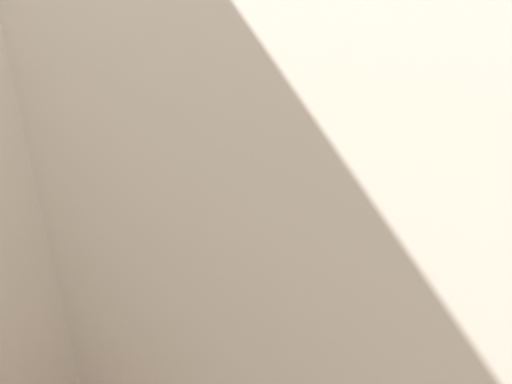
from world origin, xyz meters
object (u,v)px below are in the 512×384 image
(book_stack_side, at_px, (340,167))
(cell_phone, at_px, (329,216))
(book_stack_keyboard_riser, at_px, (260,243))
(computer_mouse, at_px, (316,194))
(desk, at_px, (321,252))
(water_bottle, at_px, (356,167))
(mug, at_px, (181,257))
(keyboard, at_px, (261,224))
(laptop, at_px, (217,173))
(book_stack_tall, at_px, (230,207))

(book_stack_side, distance_m, cell_phone, 0.35)
(book_stack_keyboard_riser, height_order, computer_mouse, book_stack_keyboard_riser)
(desk, relative_size, cell_phone, 10.80)
(desk, xyz_separation_m, water_bottle, (0.20, -0.05, 0.43))
(computer_mouse, height_order, water_bottle, water_bottle)
(cell_phone, bearing_deg, computer_mouse, 54.21)
(mug, bearing_deg, book_stack_side, -4.47)
(keyboard, xyz_separation_m, cell_phone, (0.43, -0.04, -0.14))
(laptop, relative_size, cell_phone, 2.55)
(laptop, bearing_deg, book_stack_side, -18.47)
(cell_phone, bearing_deg, book_stack_tall, 142.46)
(laptop, bearing_deg, book_stack_keyboard_riser, -107.24)
(book_stack_side, height_order, mug, book_stack_side)
(desk, relative_size, keyboard, 3.50)
(water_bottle, distance_m, cell_phone, 0.40)
(keyboard, distance_m, cell_phone, 0.46)
(desk, xyz_separation_m, mug, (-0.86, 0.08, 0.38))
(book_stack_side, xyz_separation_m, computer_mouse, (-0.17, 0.02, -0.09))
(cell_phone, bearing_deg, book_stack_keyboard_riser, 178.06)
(water_bottle, bearing_deg, desk, 166.52)
(laptop, relative_size, computer_mouse, 3.33)
(mug, distance_m, cell_phone, 0.72)
(computer_mouse, bearing_deg, desk, -24.32)
(book_stack_side, bearing_deg, book_stack_keyboard_riser, -172.17)
(book_stack_side, bearing_deg, book_stack_tall, 166.81)
(book_stack_side, distance_m, computer_mouse, 0.19)
(book_stack_keyboard_riser, bearing_deg, book_stack_tall, 68.07)
(book_stack_side, relative_size, keyboard, 0.61)
(laptop, xyz_separation_m, keyboard, (-0.09, -0.32, -0.09))
(laptop, bearing_deg, keyboard, -105.95)
(mug, bearing_deg, keyboard, -35.38)
(book_stack_tall, relative_size, book_stack_keyboard_riser, 1.22)
(keyboard, bearing_deg, laptop, 77.71)
(water_bottle, bearing_deg, mug, 173.17)
(book_stack_side, height_order, laptop, laptop)
(desk, height_order, book_stack_tall, book_stack_tall)
(keyboard, height_order, mug, keyboard)
(desk, distance_m, keyboard, 0.78)
(book_stack_keyboard_riser, xyz_separation_m, book_stack_side, (0.74, 0.10, 0.04))
(book_stack_tall, relative_size, keyboard, 0.62)
(book_stack_tall, bearing_deg, laptop, 92.80)
(book_stack_keyboard_riser, distance_m, keyboard, 0.08)
(book_stack_keyboard_riser, height_order, mug, book_stack_keyboard_riser)
(book_stack_keyboard_riser, relative_size, computer_mouse, 2.06)
(computer_mouse, height_order, mug, mug)
(book_stack_keyboard_riser, height_order, laptop, laptop)
(desk, relative_size, computer_mouse, 14.12)
(book_stack_tall, height_order, book_stack_keyboard_riser, book_stack_tall)
(book_stack_tall, relative_size, water_bottle, 1.41)
(keyboard, xyz_separation_m, mug, (-0.25, 0.18, -0.10))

